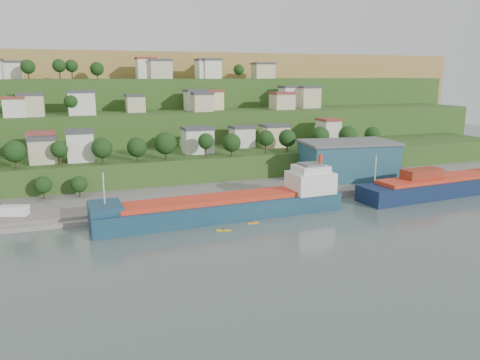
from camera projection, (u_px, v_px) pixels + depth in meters
name	position (u px, v px, depth m)	size (l,w,h in m)	color
ground	(243.00, 225.00, 116.55)	(500.00, 500.00, 0.00)	#45544D
quay	(271.00, 193.00, 148.91)	(220.00, 26.00, 4.00)	slate
pebble_beach	(10.00, 223.00, 118.27)	(40.00, 18.00, 2.40)	slate
hillside	(142.00, 140.00, 271.08)	(360.00, 211.11, 96.00)	#284719
cargo_ship_near	(230.00, 207.00, 122.76)	(66.98, 13.18, 17.12)	#142F4B
cargo_ship_far	(454.00, 185.00, 147.78)	(64.33, 15.02, 17.32)	#0E1D3D
warehouse	(348.00, 160.00, 159.43)	(33.20, 22.86, 12.80)	#1E4D5C
caravan	(14.00, 212.00, 118.07)	(6.82, 2.84, 3.18)	white
dinghy	(50.00, 219.00, 116.52)	(3.65, 1.37, 0.73)	silver
kayak_orange	(253.00, 222.00, 118.11)	(3.13, 0.69, 0.78)	orange
kayak_yellow	(224.00, 230.00, 112.32)	(3.52, 1.97, 0.89)	yellow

